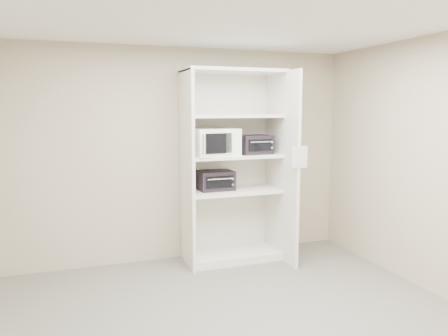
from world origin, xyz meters
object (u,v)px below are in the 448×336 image
object	(u,v)px
toaster_oven_upper	(254,144)
toaster_oven_lower	(215,180)
shelving_unit	(236,173)
microwave	(214,142)

from	to	relation	value
toaster_oven_upper	toaster_oven_lower	xyz separation A→B (m)	(-0.49, 0.08, -0.45)
shelving_unit	toaster_oven_upper	xyz separation A→B (m)	(0.23, -0.04, 0.36)
shelving_unit	toaster_oven_upper	bearing A→B (deg)	-10.90
toaster_oven_upper	microwave	bearing A→B (deg)	174.60
toaster_oven_lower	toaster_oven_upper	bearing A→B (deg)	-10.90
microwave	toaster_oven_upper	distance (m)	0.55
microwave	toaster_oven_lower	world-z (taller)	microwave
shelving_unit	toaster_oven_lower	bearing A→B (deg)	171.19
shelving_unit	toaster_oven_upper	distance (m)	0.43
shelving_unit	microwave	xyz separation A→B (m)	(-0.32, -0.06, 0.40)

